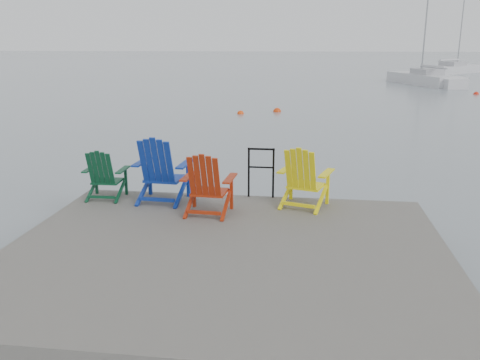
# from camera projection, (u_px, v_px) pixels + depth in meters

# --- Properties ---
(ground) EXTENTS (400.00, 400.00, 0.00)m
(ground) POSITION_uv_depth(u_px,v_px,m) (226.00, 282.00, 6.98)
(ground) COLOR slate
(ground) RESTS_ON ground
(dock) EXTENTS (6.00, 5.00, 1.40)m
(dock) POSITION_uv_depth(u_px,v_px,m) (226.00, 259.00, 6.89)
(dock) COLOR #302D2A
(dock) RESTS_ON ground
(handrail) EXTENTS (0.48, 0.04, 0.90)m
(handrail) POSITION_uv_depth(u_px,v_px,m) (261.00, 168.00, 9.02)
(handrail) COLOR black
(handrail) RESTS_ON dock
(chair_green) EXTENTS (0.73, 0.68, 0.90)m
(chair_green) POSITION_uv_depth(u_px,v_px,m) (104.00, 174.00, 8.95)
(chair_green) COLOR #0A3A22
(chair_green) RESTS_ON dock
(chair_blue) EXTENTS (0.96, 0.90, 1.16)m
(chair_blue) POSITION_uv_depth(u_px,v_px,m) (161.00, 169.00, 8.75)
(chair_blue) COLOR navy
(chair_blue) RESTS_ON dock
(chair_red) EXTENTS (0.85, 0.79, 1.03)m
(chair_red) POSITION_uv_depth(u_px,v_px,m) (207.00, 183.00, 8.11)
(chair_red) COLOR #95230A
(chair_red) RESTS_ON dock
(chair_yellow) EXTENTS (0.98, 0.93, 1.04)m
(chair_yellow) POSITION_uv_depth(u_px,v_px,m) (304.00, 177.00, 8.47)
(chair_yellow) COLOR yellow
(chair_yellow) RESTS_ON dock
(sailboat_near) EXTENTS (4.65, 8.95, 11.94)m
(sailboat_near) POSITION_uv_depth(u_px,v_px,m) (424.00, 80.00, 40.57)
(sailboat_near) COLOR silver
(sailboat_near) RESTS_ON ground
(sailboat_mid) EXTENTS (8.43, 8.98, 13.33)m
(sailboat_mid) POSITION_uv_depth(u_px,v_px,m) (454.00, 70.00, 55.54)
(sailboat_mid) COLOR silver
(sailboat_mid) RESTS_ON ground
(buoy_a) EXTENTS (0.38, 0.38, 0.38)m
(buoy_a) POSITION_uv_depth(u_px,v_px,m) (277.00, 112.00, 24.34)
(buoy_a) COLOR red
(buoy_a) RESTS_ON ground
(buoy_b) EXTENTS (0.31, 0.31, 0.31)m
(buoy_b) POSITION_uv_depth(u_px,v_px,m) (240.00, 114.00, 23.61)
(buoy_b) COLOR #E4420D
(buoy_b) RESTS_ON ground
(buoy_c) EXTENTS (0.34, 0.34, 0.34)m
(buoy_c) POSITION_uv_depth(u_px,v_px,m) (476.00, 94.00, 32.63)
(buoy_c) COLOR red
(buoy_c) RESTS_ON ground
(buoy_d) EXTENTS (0.40, 0.40, 0.40)m
(buoy_d) POSITION_uv_depth(u_px,v_px,m) (433.00, 84.00, 41.25)
(buoy_d) COLOR #C2390B
(buoy_d) RESTS_ON ground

